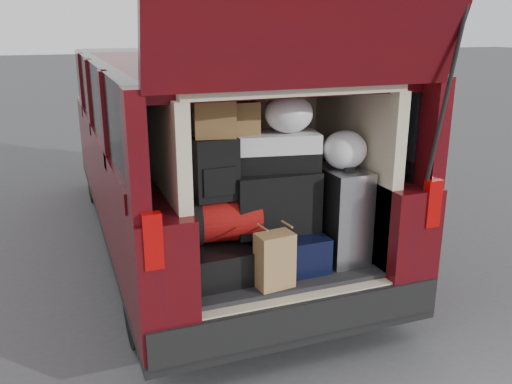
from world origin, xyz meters
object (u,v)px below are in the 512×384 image
silver_roller (340,214)px  twotone_duffel (276,151)px  kraft_bag (275,260)px  red_duffel (225,219)px  black_hardshell (216,258)px  black_soft_case (274,200)px  navy_hardshell (284,247)px  backpack (215,169)px

silver_roller → twotone_duffel: twotone_duffel is taller
silver_roller → kraft_bag: size_ratio=1.84×
red_duffel → twotone_duffel: (0.37, 0.05, 0.39)m
black_hardshell → red_duffel: 0.26m
kraft_bag → black_soft_case: (0.13, 0.34, 0.26)m
navy_hardshell → twotone_duffel: twotone_duffel is taller
silver_roller → twotone_duffel: bearing=161.6°
black_soft_case → backpack: (-0.40, -0.04, 0.26)m
black_soft_case → twotone_duffel: bearing=51.0°
navy_hardshell → twotone_duffel: 0.64m
navy_hardshell → silver_roller: 0.44m
silver_roller → navy_hardshell: bearing=173.5°
navy_hardshell → red_duffel: 0.46m
black_hardshell → silver_roller: (0.86, -0.05, 0.21)m
red_duffel → black_soft_case: size_ratio=0.80×
black_soft_case → red_duffel: bearing=-175.0°
red_duffel → twotone_duffel: bearing=16.1°
navy_hardshell → twotone_duffel: (-0.02, 0.09, 0.63)m
navy_hardshell → black_soft_case: black_soft_case is taller
navy_hardshell → kraft_bag: size_ratio=1.57×
silver_roller → black_soft_case: black_soft_case is taller
navy_hardshell → silver_roller: silver_roller is taller
backpack → twotone_duffel: (0.43, 0.07, 0.06)m
black_hardshell → black_soft_case: (0.41, 0.05, 0.33)m
black_hardshell → kraft_bag: (0.28, -0.29, 0.07)m
navy_hardshell → kraft_bag: (-0.18, -0.28, 0.05)m
kraft_bag → red_duffel: (-0.21, 0.32, 0.18)m
black_hardshell → twotone_duffel: (0.44, 0.08, 0.64)m
navy_hardshell → red_duffel: (-0.39, 0.04, 0.24)m
black_hardshell → backpack: size_ratio=1.39×
silver_roller → twotone_duffel: size_ratio=1.19×
black_soft_case → kraft_bag: bearing=-108.7°
red_duffel → black_hardshell: bearing=-149.6°
twotone_duffel → backpack: bearing=-160.4°
kraft_bag → red_duffel: size_ratio=0.78×
twotone_duffel → silver_roller: bearing=-7.8°
red_duffel → black_soft_case: bearing=10.8°
navy_hardshell → backpack: bearing=176.7°
black_hardshell → twotone_duffel: size_ratio=1.00×
kraft_bag → red_duffel: 0.42m
black_soft_case → backpack: 0.47m
red_duffel → twotone_duffel: size_ratio=0.83×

